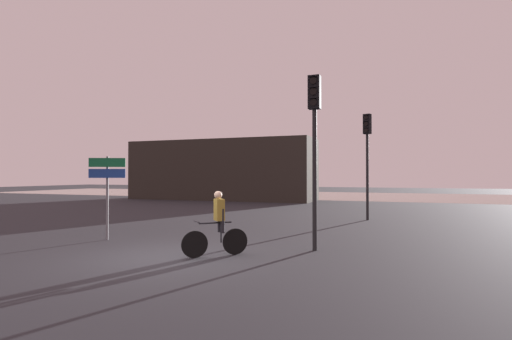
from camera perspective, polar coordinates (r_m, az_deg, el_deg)
The scene contains 7 objects.
ground_plane at distance 10.22m, azimuth -13.09°, elevation -12.09°, with size 120.00×120.00×0.00m, color #28282D.
water_strip at distance 40.22m, azimuth 13.03°, elevation -3.60°, with size 80.00×16.00×0.01m, color #9E937F.
distant_building at distance 33.17m, azimuth -5.06°, elevation -0.01°, with size 15.57×4.00×4.89m, color #2D2823.
traffic_light_far_right at distance 18.67m, azimuth 15.60°, elevation 3.23°, with size 0.38×0.40×4.77m.
traffic_light_near_right at distance 10.85m, azimuth 8.35°, elevation 5.78°, with size 0.32×0.34×4.69m.
direction_sign_post at distance 13.26m, azimuth -20.49°, elevation -1.65°, with size 0.99×0.53×2.60m.
cyclist at distance 10.06m, azimuth -5.48°, elevation -7.56°, with size 1.24×1.23×1.62m.
Camera 1 is at (5.62, -8.30, 2.01)m, focal length 28.00 mm.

